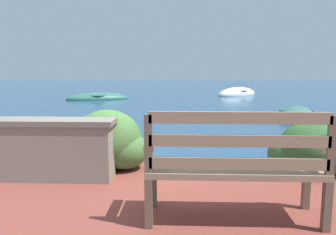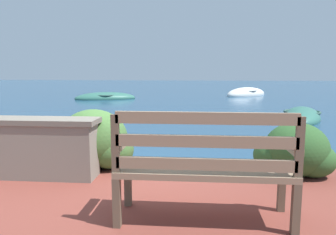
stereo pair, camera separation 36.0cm
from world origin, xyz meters
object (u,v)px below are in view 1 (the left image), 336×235
rowboat_nearest (297,116)px  park_bench (235,164)px  rowboat_mid (97,98)px  rowboat_far (237,94)px

rowboat_nearest → park_bench: bearing=175.6°
park_bench → rowboat_mid: (-4.57, 13.24, -0.65)m
rowboat_mid → rowboat_far: (7.27, 2.91, 0.02)m
rowboat_far → park_bench: bearing=39.4°
rowboat_nearest → rowboat_mid: size_ratio=0.91×
rowboat_nearest → rowboat_far: 8.84m
rowboat_nearest → rowboat_mid: bearing=70.2°
rowboat_nearest → rowboat_far: rowboat_far is taller
rowboat_nearest → rowboat_mid: (-7.60, 5.92, 0.00)m
park_bench → rowboat_mid: bearing=102.5°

